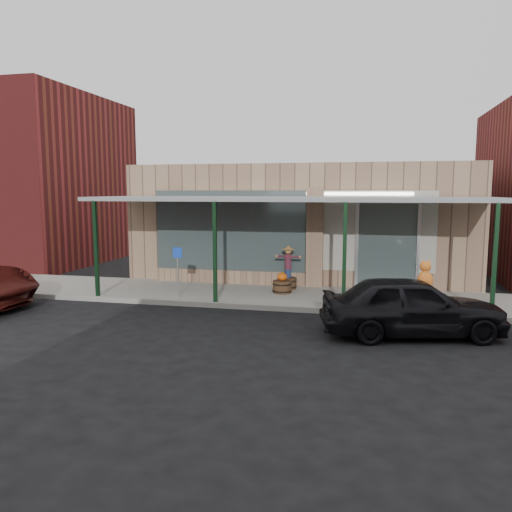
% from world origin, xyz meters
% --- Properties ---
extents(ground, '(120.00, 120.00, 0.00)m').
position_xyz_m(ground, '(0.00, 0.00, 0.00)').
color(ground, black).
rests_on(ground, ground).
extents(sidewalk, '(40.00, 3.20, 0.15)m').
position_xyz_m(sidewalk, '(0.00, 3.60, 0.07)').
color(sidewalk, gray).
rests_on(sidewalk, ground).
extents(storefront, '(12.00, 6.25, 4.20)m').
position_xyz_m(storefront, '(-0.00, 8.16, 2.09)').
color(storefront, '#99785E').
rests_on(storefront, ground).
extents(awning, '(12.00, 3.00, 3.04)m').
position_xyz_m(awning, '(0.00, 3.56, 3.01)').
color(awning, gray).
rests_on(awning, ground).
extents(block_buildings_near, '(61.00, 8.00, 8.00)m').
position_xyz_m(block_buildings_near, '(2.01, 9.20, 3.77)').
color(block_buildings_near, maroon).
rests_on(block_buildings_near, ground).
extents(barrel_scarecrow, '(0.82, 0.70, 1.40)m').
position_xyz_m(barrel_scarecrow, '(-0.09, 4.53, 0.62)').
color(barrel_scarecrow, '#513420').
rests_on(barrel_scarecrow, sidewalk).
extents(barrel_pumpkin, '(0.66, 0.66, 0.68)m').
position_xyz_m(barrel_pumpkin, '(-0.16, 3.79, 0.39)').
color(barrel_pumpkin, '#513420').
rests_on(barrel_pumpkin, sidewalk).
extents(handicap_sign, '(0.31, 0.08, 1.49)m').
position_xyz_m(handicap_sign, '(-3.07, 2.52, 1.11)').
color(handicap_sign, gray).
rests_on(handicap_sign, sidewalk).
extents(parked_sedan, '(4.33, 2.49, 1.64)m').
position_xyz_m(parked_sedan, '(3.41, 0.41, 0.70)').
color(parked_sedan, black).
rests_on(parked_sedan, ground).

